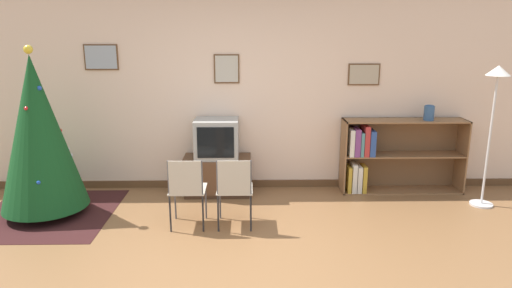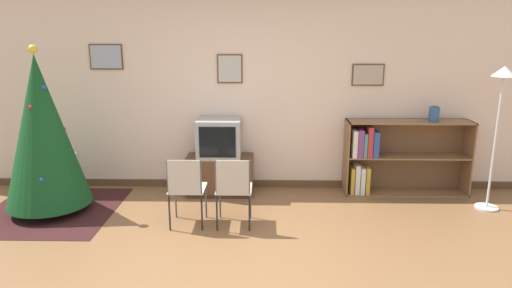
{
  "view_description": "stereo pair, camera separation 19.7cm",
  "coord_description": "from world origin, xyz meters",
  "views": [
    {
      "loc": [
        0.18,
        -3.77,
        2.19
      ],
      "look_at": [
        0.27,
        1.31,
        0.9
      ],
      "focal_mm": 32.0,
      "sensor_mm": 36.0,
      "label": 1
    },
    {
      "loc": [
        0.38,
        -3.77,
        2.19
      ],
      "look_at": [
        0.27,
        1.31,
        0.9
      ],
      "focal_mm": 32.0,
      "sensor_mm": 36.0,
      "label": 2
    }
  ],
  "objects": [
    {
      "name": "vase",
      "position": [
        2.59,
        2.15,
        1.11
      ],
      "size": [
        0.13,
        0.13,
        0.2
      ],
      "color": "#335684",
      "rests_on": "bookshelf"
    },
    {
      "name": "standing_lamp",
      "position": [
        3.16,
        1.63,
        1.36
      ],
      "size": [
        0.28,
        0.28,
        1.77
      ],
      "color": "silver",
      "rests_on": "ground_plane"
    },
    {
      "name": "christmas_tree",
      "position": [
        -2.26,
        1.43,
        1.0
      ],
      "size": [
        0.99,
        0.99,
        2.01
      ],
      "color": "maroon",
      "rests_on": "area_rug"
    },
    {
      "name": "wall_back",
      "position": [
        -0.0,
        2.42,
        1.35
      ],
      "size": [
        8.96,
        0.11,
        2.7
      ],
      "color": "beige",
      "rests_on": "ground_plane"
    },
    {
      "name": "area_rug",
      "position": [
        -2.26,
        1.43,
        0.0
      ],
      "size": [
        1.56,
        1.64,
        0.01
      ],
      "color": "#381919",
      "rests_on": "ground_plane"
    },
    {
      "name": "television",
      "position": [
        -0.23,
        2.11,
        0.77
      ],
      "size": [
        0.58,
        0.46,
        0.52
      ],
      "color": "#9E9E99",
      "rests_on": "tv_console"
    },
    {
      "name": "bookshelf",
      "position": [
        2.02,
        2.19,
        0.51
      ],
      "size": [
        1.65,
        0.36,
        1.0
      ],
      "color": "olive",
      "rests_on": "ground_plane"
    },
    {
      "name": "folding_chair_left",
      "position": [
        -0.5,
        1.0,
        0.47
      ],
      "size": [
        0.4,
        0.4,
        0.82
      ],
      "color": "#BCB29E",
      "rests_on": "ground_plane"
    },
    {
      "name": "tv_console",
      "position": [
        -0.23,
        2.12,
        0.26
      ],
      "size": [
        0.9,
        0.47,
        0.51
      ],
      "color": "#412A1A",
      "rests_on": "ground_plane"
    },
    {
      "name": "folding_chair_right",
      "position": [
        0.03,
        1.0,
        0.47
      ],
      "size": [
        0.4,
        0.4,
        0.82
      ],
      "color": "#BCB29E",
      "rests_on": "ground_plane"
    },
    {
      "name": "ground_plane",
      "position": [
        0.0,
        0.0,
        0.0
      ],
      "size": [
        24.0,
        24.0,
        0.0
      ],
      "primitive_type": "plane",
      "color": "brown"
    }
  ]
}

